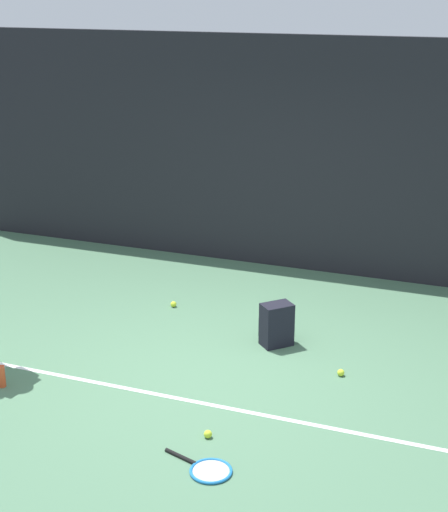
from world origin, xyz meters
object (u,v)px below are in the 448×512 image
at_px(tennis_racket, 208,470).
at_px(tennis_ball_mid_court, 341,373).
at_px(water_bottle, 1,376).
at_px(tennis_ball_by_fence, 208,434).
at_px(tennis_ball_far_left, 174,304).
at_px(backpack, 276,325).

height_order(tennis_racket, tennis_ball_mid_court, tennis_ball_mid_court).
distance_m(tennis_ball_mid_court, water_bottle, 3.09).
bearing_deg(tennis_ball_mid_court, tennis_ball_by_fence, -118.58).
xyz_separation_m(tennis_ball_mid_court, water_bottle, (-2.81, -1.28, 0.07)).
height_order(tennis_ball_mid_court, water_bottle, water_bottle).
bearing_deg(tennis_ball_far_left, tennis_racket, -61.09).
xyz_separation_m(tennis_racket, tennis_ball_by_fence, (-0.17, 0.42, 0.02)).
bearing_deg(tennis_racket, tennis_ball_far_left, 136.46).
relative_size(tennis_racket, backpack, 1.45).
xyz_separation_m(backpack, tennis_ball_by_fence, (0.00, -1.83, -0.18)).
distance_m(tennis_ball_by_fence, tennis_ball_far_left, 2.70).
bearing_deg(tennis_ball_far_left, tennis_ball_mid_court, -23.86).
xyz_separation_m(tennis_ball_by_fence, water_bottle, (-2.05, 0.12, 0.07)).
relative_size(backpack, water_bottle, 2.19).
relative_size(backpack, tennis_ball_by_fence, 6.67).
bearing_deg(backpack, tennis_ball_far_left, -66.11).
bearing_deg(water_bottle, tennis_ball_far_left, 72.63).
distance_m(tennis_ball_by_fence, water_bottle, 2.05).
xyz_separation_m(tennis_racket, water_bottle, (-2.21, 0.54, 0.09)).
xyz_separation_m(tennis_racket, backpack, (-0.17, 2.25, 0.20)).
bearing_deg(water_bottle, tennis_ball_mid_court, 24.47).
distance_m(backpack, tennis_ball_far_left, 1.45).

